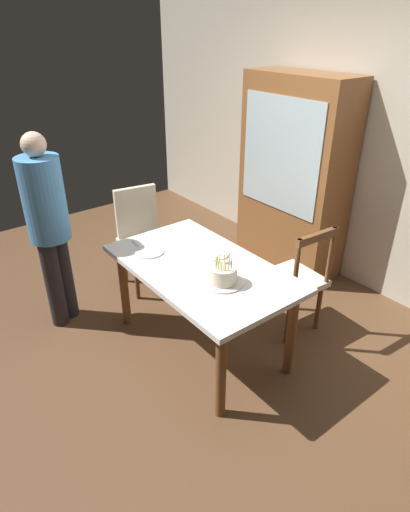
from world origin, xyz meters
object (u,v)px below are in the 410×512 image
china_cabinet (293,176)px  plate_near_celebrant (149,252)px  dining_table (201,277)px  chair_upholstered (142,233)px  birthday_cake (223,276)px  plate_far_side (215,253)px  chair_spindle_back (295,281)px  person_celebrant (48,222)px

china_cabinet → plate_near_celebrant: bearing=-85.5°
dining_table → plate_near_celebrant: 0.46m
dining_table → chair_upholstered: chair_upholstered is taller
birthday_cake → china_cabinet: (-0.82, 1.58, 0.16)m
chair_upholstered → dining_table: bearing=-7.5°
chair_upholstered → plate_far_side: bearing=2.4°
dining_table → china_cabinet: (-0.54, 1.56, 0.32)m
birthday_cake → china_cabinet: china_cabinet is taller
plate_near_celebrant → chair_upholstered: chair_upholstered is taller
chair_spindle_back → chair_upholstered: 1.51m
birthday_cake → person_celebrant: person_celebrant is taller
birthday_cake → chair_upholstered: size_ratio=0.29×
plate_far_side → person_celebrant: size_ratio=0.14×
chair_spindle_back → china_cabinet: size_ratio=0.50×
birthday_cake → plate_near_celebrant: (-0.68, -0.17, -0.05)m
person_celebrant → birthday_cake: bearing=28.3°
plate_near_celebrant → plate_far_side: same height
chair_upholstered → birthday_cake: bearing=-7.0°
plate_near_celebrant → plate_far_side: (0.33, 0.38, 0.00)m
birthday_cake → chair_upholstered: 1.43m
plate_far_side → chair_spindle_back: 0.71m
chair_spindle_back → china_cabinet: bearing=134.8°
dining_table → plate_near_celebrant: size_ratio=6.62×
chair_upholstered → person_celebrant: (0.11, -0.87, 0.39)m
plate_near_celebrant → chair_spindle_back: size_ratio=0.23×
chair_spindle_back → chair_upholstered: bearing=-156.8°
dining_table → birthday_cake: birthday_cake is taller
chair_spindle_back → chair_upholstered: size_ratio=1.00×
person_celebrant → plate_near_celebrant: bearing=41.0°
dining_table → chair_upholstered: size_ratio=1.53×
birthday_cake → plate_far_side: bearing=148.8°
plate_far_side → chair_spindle_back: size_ratio=0.23×
dining_table → china_cabinet: china_cabinet is taller
birthday_cake → plate_far_side: birthday_cake is taller
chair_upholstered → plate_near_celebrant: bearing=-25.2°
dining_table → chair_spindle_back: chair_spindle_back is taller
china_cabinet → person_celebrant: bearing=-101.7°
chair_spindle_back → china_cabinet: (-0.81, 0.82, 0.49)m
dining_table → plate_near_celebrant: plate_near_celebrant is taller
plate_far_side → chair_upholstered: 1.06m
plate_far_side → china_cabinet: china_cabinet is taller
plate_far_side → person_celebrant: person_celebrant is taller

